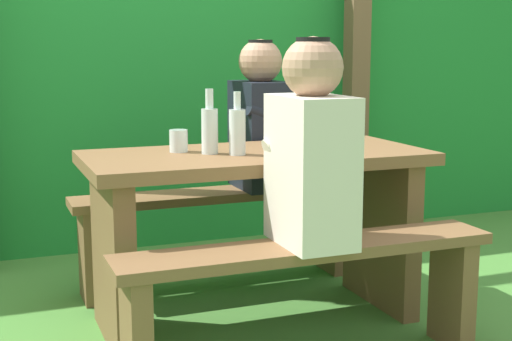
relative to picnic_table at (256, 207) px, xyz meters
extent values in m
plane|color=#468134|center=(0.00, 0.00, -0.50)|extent=(12.00, 12.00, 0.00)
cube|color=#1F812F|center=(0.00, 1.85, 0.44)|extent=(6.40, 1.07, 1.86)
cube|color=brown|center=(1.09, 1.14, 0.61)|extent=(0.12, 0.12, 2.21)
cube|color=brown|center=(0.00, 0.00, 0.21)|extent=(1.40, 0.64, 0.05)
cube|color=brown|center=(-0.60, 0.00, -0.16)|extent=(0.08, 0.54, 0.68)
cube|color=brown|center=(0.60, 0.00, -0.16)|extent=(0.08, 0.54, 0.68)
cube|color=brown|center=(0.00, -0.51, -0.05)|extent=(1.40, 0.24, 0.04)
cube|color=brown|center=(-0.62, -0.51, -0.28)|extent=(0.07, 0.22, 0.43)
cube|color=brown|center=(0.62, -0.51, -0.28)|extent=(0.07, 0.22, 0.43)
cube|color=brown|center=(0.00, 0.51, -0.05)|extent=(1.40, 0.24, 0.04)
cube|color=brown|center=(-0.62, 0.51, -0.28)|extent=(0.07, 0.22, 0.43)
cube|color=brown|center=(0.62, 0.51, -0.28)|extent=(0.07, 0.22, 0.43)
cube|color=silver|center=(0.01, -0.51, 0.23)|extent=(0.22, 0.34, 0.52)
sphere|color=tan|center=(0.01, -0.51, 0.59)|extent=(0.21, 0.21, 0.21)
cylinder|color=black|center=(0.01, -0.51, 0.68)|extent=(0.12, 0.12, 0.02)
cylinder|color=silver|center=(0.01, -0.37, 0.34)|extent=(0.25, 0.07, 0.15)
cube|color=black|center=(0.22, 0.51, 0.23)|extent=(0.22, 0.34, 0.52)
sphere|color=tan|center=(0.22, 0.51, 0.59)|extent=(0.21, 0.21, 0.21)
cylinder|color=black|center=(0.22, 0.51, 0.68)|extent=(0.12, 0.12, 0.02)
cylinder|color=black|center=(0.22, 0.37, 0.34)|extent=(0.25, 0.07, 0.15)
cylinder|color=silver|center=(-0.30, 0.11, 0.28)|extent=(0.08, 0.08, 0.09)
cylinder|color=silver|center=(-0.19, 0.01, 0.32)|extent=(0.07, 0.07, 0.18)
cylinder|color=silver|center=(-0.19, 0.01, 0.45)|extent=(0.03, 0.03, 0.08)
cylinder|color=silver|center=(-0.10, -0.05, 0.32)|extent=(0.07, 0.07, 0.18)
cylinder|color=silver|center=(-0.10, -0.05, 0.45)|extent=(0.03, 0.03, 0.07)
cube|color=silver|center=(0.27, -0.14, 0.24)|extent=(0.11, 0.16, 0.01)
camera|label=1|loc=(-1.07, -2.76, 0.66)|focal=51.22mm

